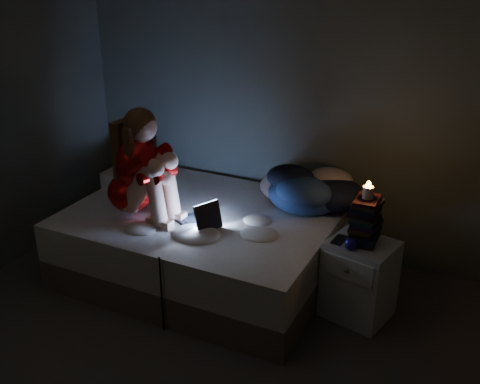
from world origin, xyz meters
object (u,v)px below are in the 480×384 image
Objects in this scene: bed at (203,243)px; candle at (368,191)px; phone at (340,242)px; nightstand at (359,279)px; laptop at (197,210)px; woman at (129,161)px.

bed is 1.38m from candle.
phone is at bearing -148.07° from candle.
bed is at bearing -167.61° from nightstand.
laptop is 2.17× the size of phone.
nightstand is at bearing 33.60° from laptop.
woman is 2.70× the size of laptop.
nightstand is 0.65m from candle.
woman is at bearing -150.70° from laptop.
bed is at bearing 32.26° from woman.
candle reaches higher than bed.
phone is (1.00, 0.13, -0.07)m from laptop.
candle is at bearing 34.48° from laptop.
laptop is at bearing -169.53° from candle.
phone is (-0.13, -0.08, -0.36)m from candle.
woman is 1.47× the size of nightstand.
laptop is at bearing 9.60° from woman.
phone is at bearing -141.96° from nightstand.
woman reaches higher than nightstand.
woman is 5.87× the size of phone.
laptop is at bearing -69.26° from bed.
laptop is 1.19m from candle.
candle is at bearing 0.90° from bed.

